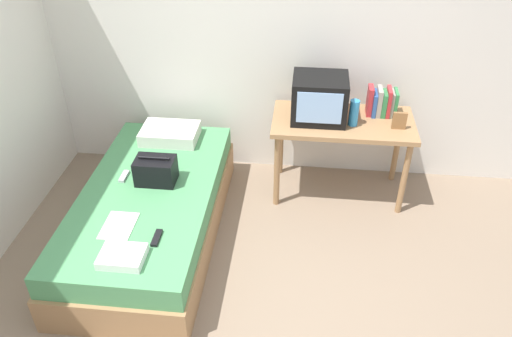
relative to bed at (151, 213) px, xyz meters
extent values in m
plane|color=#84705B|center=(0.85, -0.84, -0.23)|extent=(8.00, 8.00, 0.00)
cube|color=silver|center=(0.85, 1.16, 1.07)|extent=(5.20, 0.10, 2.60)
cube|color=#9E754C|center=(0.00, 0.00, -0.09)|extent=(1.00, 2.00, 0.29)
cube|color=#4C935B|center=(0.00, 0.00, 0.15)|extent=(0.97, 1.94, 0.18)
cube|color=#9E754C|center=(1.46, 0.76, 0.48)|extent=(1.16, 0.60, 0.04)
cylinder|color=#9E754C|center=(0.94, 0.52, 0.11)|extent=(0.05, 0.05, 0.69)
cylinder|color=#9E754C|center=(1.98, 0.52, 0.11)|extent=(0.05, 0.05, 0.69)
cylinder|color=#9E754C|center=(0.94, 1.00, 0.11)|extent=(0.05, 0.05, 0.69)
cylinder|color=#9E754C|center=(1.98, 1.00, 0.11)|extent=(0.05, 0.05, 0.69)
cube|color=black|center=(1.25, 0.77, 0.68)|extent=(0.44, 0.38, 0.36)
cube|color=#8CB2E0|center=(1.25, 0.58, 0.69)|extent=(0.35, 0.01, 0.26)
cylinder|color=#3399DB|center=(1.53, 0.69, 0.60)|extent=(0.08, 0.08, 0.22)
cube|color=#B72D33|center=(1.67, 0.89, 0.62)|extent=(0.04, 0.14, 0.24)
cube|color=#2D5699|center=(1.71, 0.89, 0.60)|extent=(0.03, 0.17, 0.20)
cube|color=gray|center=(1.75, 0.89, 0.61)|extent=(0.04, 0.16, 0.23)
cube|color=#337F47|center=(1.79, 0.89, 0.60)|extent=(0.04, 0.16, 0.20)
cube|color=#B72D33|center=(1.82, 0.89, 0.61)|extent=(0.03, 0.16, 0.23)
cube|color=gray|center=(1.85, 0.89, 0.60)|extent=(0.02, 0.14, 0.21)
cube|color=#337F47|center=(1.88, 0.89, 0.61)|extent=(0.02, 0.16, 0.22)
cube|color=olive|center=(1.89, 0.66, 0.57)|extent=(0.11, 0.02, 0.14)
cube|color=silver|center=(0.00, 0.73, 0.29)|extent=(0.48, 0.34, 0.11)
cube|color=black|center=(0.05, 0.10, 0.34)|extent=(0.30, 0.20, 0.20)
cylinder|color=black|center=(0.05, 0.10, 0.45)|extent=(0.24, 0.02, 0.02)
cube|color=white|center=(-0.07, -0.43, 0.24)|extent=(0.21, 0.29, 0.01)
cube|color=black|center=(0.22, -0.53, 0.25)|extent=(0.04, 0.16, 0.02)
cube|color=#B7B7BC|center=(-0.22, 0.13, 0.25)|extent=(0.04, 0.14, 0.02)
cube|color=white|center=(0.06, -0.74, 0.27)|extent=(0.28, 0.22, 0.06)
camera|label=1|loc=(1.14, -2.94, 2.53)|focal=35.56mm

